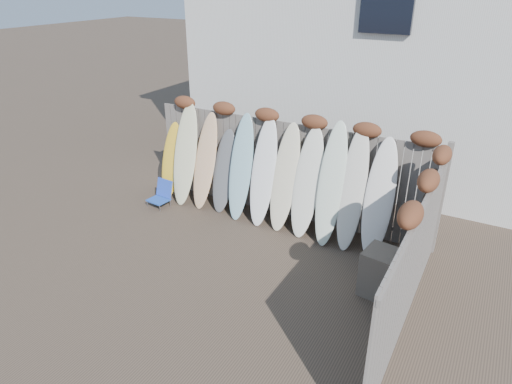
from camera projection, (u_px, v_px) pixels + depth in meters
The scene contains 18 objects.
ground at pixel (222, 271), 7.78m from camera, with size 80.00×80.00×0.00m, color #493A2D.
back_fence at pixel (288, 162), 9.13m from camera, with size 6.05×0.28×2.24m.
right_fence at pixel (415, 255), 6.17m from camera, with size 0.28×4.40×2.24m.
house at pixel (377, 36), 11.31m from camera, with size 8.50×5.50×6.33m.
beach_chair at pixel (161, 194), 9.93m from camera, with size 0.46×0.49×0.56m.
wooden_crate at pixel (384, 274), 7.06m from camera, with size 0.65×0.54×0.76m, color brown.
lattice_panel at pixel (420, 241), 6.89m from camera, with size 0.05×1.25×1.88m, color brown.
surfboard_0 at pixel (171, 161), 10.16m from camera, with size 0.46×0.07×1.73m, color yellow.
surfboard_1 at pixel (185, 155), 9.83m from camera, with size 0.54×0.07×2.23m, color beige.
surfboard_2 at pixel (205, 161), 9.66m from camera, with size 0.51×0.07×2.09m, color #FBC594.
surfboard_3 at pixel (224, 171), 9.54m from camera, with size 0.49×0.07×1.78m, color #5A5C5F.
surfboard_4 at pixel (241, 167), 9.22m from camera, with size 0.48×0.07×2.19m, color #8ABBC8.
surfboard_5 at pixel (263, 172), 8.99m from camera, with size 0.49×0.07×2.19m, color white.
surfboard_6 at pixel (285, 178), 8.81m from camera, with size 0.51×0.07×2.15m, color #F3E7C2.
surfboard_7 at pixel (307, 183), 8.59m from camera, with size 0.53×0.07×2.15m, color white.
surfboard_8 at pixel (331, 184), 8.31m from camera, with size 0.48×0.07×2.33m, color silver.
surfboard_9 at pixel (353, 189), 8.17m from camera, with size 0.46×0.07×2.28m, color silver.
surfboard_10 at pixel (379, 198), 7.96m from camera, with size 0.51×0.07×2.17m, color white.
Camera 1 is at (3.65, -5.35, 4.56)m, focal length 32.00 mm.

